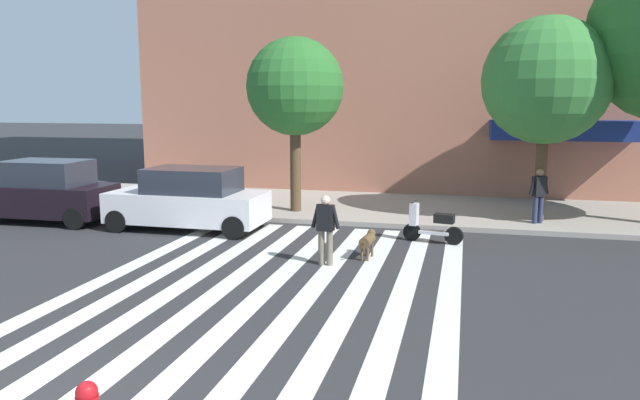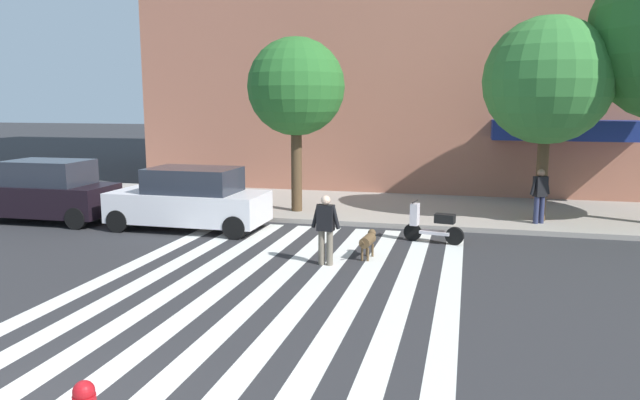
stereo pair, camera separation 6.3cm
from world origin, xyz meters
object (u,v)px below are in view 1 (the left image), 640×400
parked_scooter (433,225)px  pedestrian_bystander (539,193)px  parked_car_near_curb (45,192)px  street_tree_middle (546,81)px  parked_car_behind_first (189,200)px  dog_on_leash (368,240)px  pedestrian_dog_walker (326,226)px  street_tree_nearest (295,88)px

parked_scooter → pedestrian_bystander: bearing=42.0°
parked_car_near_curb → street_tree_middle: size_ratio=0.71×
parked_car_behind_first → pedestrian_bystander: parked_car_behind_first is taller
parked_scooter → dog_on_leash: (-1.44, -2.00, -0.04)m
pedestrian_dog_walker → pedestrian_bystander: bearing=46.4°
dog_on_leash → parked_car_behind_first: bearing=160.7°
parked_car_behind_first → parked_scooter: 7.12m
parked_car_near_curb → street_tree_middle: street_tree_middle is taller
parked_car_behind_first → pedestrian_dog_walker: 5.58m
parked_car_near_curb → street_tree_nearest: 8.59m
parked_car_near_curb → dog_on_leash: 10.81m
parked_car_behind_first → pedestrian_bystander: bearing=14.9°
street_tree_middle → dog_on_leash: street_tree_middle is taller
street_tree_middle → pedestrian_bystander: bearing=-98.9°
parked_scooter → pedestrian_dog_walker: (-2.29, -2.84, 0.45)m
street_tree_nearest → pedestrian_bystander: (7.62, -0.25, -3.13)m
parked_car_near_curb → street_tree_middle: bearing=11.9°
parked_scooter → street_tree_middle: (3.03, 3.17, 3.88)m
pedestrian_dog_walker → pedestrian_bystander: size_ratio=1.00×
street_tree_nearest → street_tree_middle: bearing=1.9°
pedestrian_bystander → parked_car_behind_first: bearing=-165.1°
dog_on_leash → street_tree_nearest: bearing=123.4°
street_tree_nearest → parked_scooter: bearing=-31.9°
street_tree_middle → pedestrian_dog_walker: size_ratio=3.73×
parked_scooter → street_tree_nearest: size_ratio=0.29×
parked_car_near_curb → pedestrian_dog_walker: 10.17m
street_tree_nearest → pedestrian_bystander: street_tree_nearest is taller
parked_car_behind_first → dog_on_leash: 6.02m
parked_scooter → pedestrian_dog_walker: pedestrian_dog_walker is taller
pedestrian_dog_walker → dog_on_leash: 1.30m
street_tree_nearest → pedestrian_dog_walker: bearing=-67.5°
parked_car_near_curb → dog_on_leash: bearing=-10.6°
parked_car_near_curb → street_tree_middle: 15.79m
parked_car_behind_first → street_tree_nearest: size_ratio=0.81×
street_tree_nearest → pedestrian_bystander: bearing=-1.9°
street_tree_middle → street_tree_nearest: bearing=-178.1°
parked_car_behind_first → street_tree_middle: (10.13, 3.18, 3.46)m
parked_scooter → pedestrian_bystander: 4.02m
parked_car_near_curb → parked_scooter: (12.06, 0.01, -0.46)m
parked_car_near_curb → dog_on_leash: size_ratio=4.14×
parked_car_behind_first → pedestrian_bystander: (10.05, 2.67, 0.18)m
street_tree_middle → pedestrian_bystander: street_tree_middle is taller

